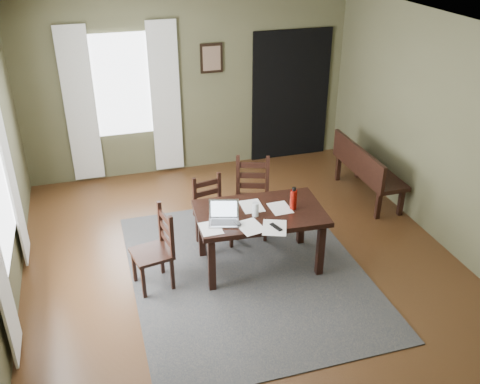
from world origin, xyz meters
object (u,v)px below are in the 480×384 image
object	(u,v)px
dining_table	(260,218)
chair_back_left	(212,213)
water_bottle	(293,199)
chair_end	(156,250)
chair_back_right	(252,198)
laptop	(224,216)
bench	(365,167)

from	to	relation	value
dining_table	chair_back_left	bearing A→B (deg)	128.08
chair_back_left	water_bottle	xyz separation A→B (m)	(0.79, -0.65, 0.41)
dining_table	chair_back_left	xyz separation A→B (m)	(-0.41, 0.60, -0.20)
chair_end	chair_back_right	size ratio (longest dim) A/B	0.93
dining_table	chair_end	size ratio (longest dim) A/B	1.61
dining_table	laptop	bearing A→B (deg)	-165.14
chair_back_left	laptop	distance (m)	0.77
chair_back_right	water_bottle	xyz separation A→B (m)	(0.23, -0.78, 0.36)
chair_back_left	chair_back_right	xyz separation A→B (m)	(0.56, 0.13, 0.05)
chair_end	laptop	xyz separation A→B (m)	(0.75, -0.05, 0.33)
chair_back_left	chair_back_right	world-z (taller)	chair_back_right
chair_end	water_bottle	size ratio (longest dim) A/B	3.46
chair_back_left	water_bottle	world-z (taller)	water_bottle
laptop	dining_table	bearing A→B (deg)	27.77
chair_end	chair_back_left	xyz separation A→B (m)	(0.78, 0.63, -0.02)
chair_end	chair_back_right	bearing A→B (deg)	108.85
chair_back_left	bench	size ratio (longest dim) A/B	0.62
chair_end	bench	xyz separation A→B (m)	(3.17, 1.20, 0.02)
chair_back_left	laptop	bearing A→B (deg)	-104.52
dining_table	chair_back_right	distance (m)	0.76
dining_table	water_bottle	size ratio (longest dim) A/B	5.56
chair_end	chair_back_right	distance (m)	1.54
chair_back_left	laptop	size ratio (longest dim) A/B	2.32
chair_back_right	water_bottle	world-z (taller)	chair_back_right
laptop	water_bottle	distance (m)	0.82
chair_end	chair_back_left	bearing A→B (deg)	118.10
bench	water_bottle	size ratio (longest dim) A/B	5.33
chair_end	chair_back_right	xyz separation A→B (m)	(1.34, 0.77, 0.03)
bench	dining_table	bearing A→B (deg)	120.59
laptop	chair_back_right	bearing A→B (deg)	70.93
chair_end	laptop	size ratio (longest dim) A/B	2.42
chair_end	water_bottle	world-z (taller)	water_bottle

